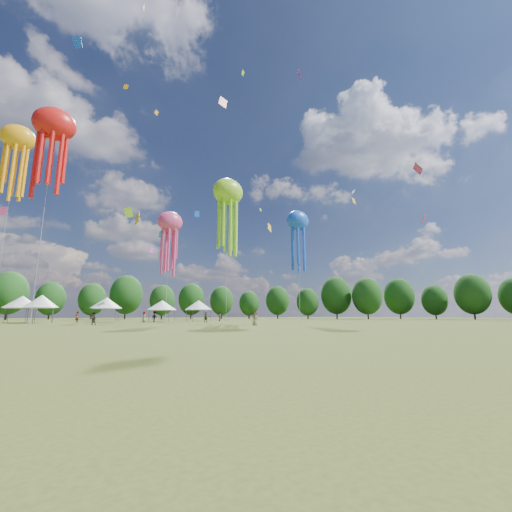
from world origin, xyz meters
TOP-DOWN VIEW (x-y plane):
  - ground at (0.00, 0.00)m, footprint 300.00×300.00m
  - spectator_near at (-8.14, 37.39)m, footprint 0.77×0.61m
  - spectators_far at (5.21, 47.53)m, footprint 26.16×28.47m
  - festival_tents at (-3.73, 55.14)m, footprint 34.39×10.23m
  - show_kites at (-0.65, 35.65)m, footprint 35.99×21.16m
  - small_kites at (-0.22, 40.60)m, footprint 76.49×60.14m
  - treeline at (-3.87, 62.51)m, footprint 201.57×95.24m

SIDE VIEW (x-z plane):
  - ground at x=0.00m, z-range 0.00..0.00m
  - spectator_near at x=-8.14m, z-range 0.00..1.53m
  - spectators_far at x=5.21m, z-range -0.07..1.82m
  - festival_tents at x=-3.73m, z-range 1.03..5.40m
  - treeline at x=-3.87m, z-range -0.17..13.26m
  - show_kites at x=-0.65m, z-range 4.74..31.17m
  - small_kites at x=-0.22m, z-range 9.21..53.30m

